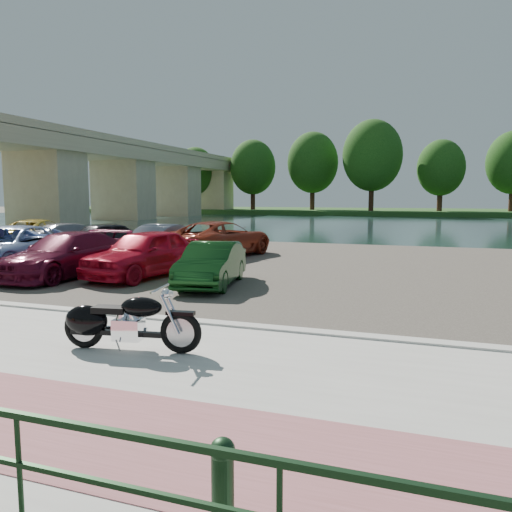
# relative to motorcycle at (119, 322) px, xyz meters

# --- Properties ---
(ground) EXTENTS (200.00, 200.00, 0.00)m
(ground) POSITION_rel_motorcycle_xyz_m (-0.14, 0.04, -0.56)
(ground) COLOR #595447
(ground) RESTS_ON ground
(promenade) EXTENTS (60.00, 6.00, 0.10)m
(promenade) POSITION_rel_motorcycle_xyz_m (-0.14, -0.96, -0.51)
(promenade) COLOR #B9B6AE
(promenade) RESTS_ON ground
(kerb) EXTENTS (60.00, 0.30, 0.14)m
(kerb) POSITION_rel_motorcycle_xyz_m (-0.14, 2.04, -0.49)
(kerb) COLOR #B9B6AE
(kerb) RESTS_ON ground
(parking_lot) EXTENTS (60.00, 18.00, 0.04)m
(parking_lot) POSITION_rel_motorcycle_xyz_m (-0.14, 11.04, -0.54)
(parking_lot) COLOR #443E37
(parking_lot) RESTS_ON ground
(river) EXTENTS (120.00, 40.00, 0.00)m
(river) POSITION_rel_motorcycle_xyz_m (-0.14, 40.04, -0.56)
(river) COLOR #1A2F2E
(river) RESTS_ON ground
(far_bank) EXTENTS (120.00, 24.00, 0.60)m
(far_bank) POSITION_rel_motorcycle_xyz_m (-0.14, 72.04, -0.26)
(far_bank) COLOR #1F491A
(far_bank) RESTS_ON ground
(bridge) EXTENTS (7.00, 56.00, 8.55)m
(bridge) POSITION_rel_motorcycle_xyz_m (-28.14, 41.06, 4.96)
(bridge) COLOR tan
(bridge) RESTS_ON ground
(far_trees) EXTENTS (70.25, 10.68, 12.52)m
(far_trees) POSITION_rel_motorcycle_xyz_m (4.22, 65.83, 6.93)
(far_trees) COLOR #371E14
(far_trees) RESTS_ON far_bank
(motorcycle) EXTENTS (2.32, 0.79, 1.05)m
(motorcycle) POSITION_rel_motorcycle_xyz_m (0.00, 0.00, 0.00)
(motorcycle) COLOR black
(motorcycle) RESTS_ON promenade
(car_2) EXTENTS (3.21, 5.81, 1.54)m
(car_2) POSITION_rel_motorcycle_xyz_m (-8.72, 6.40, 0.25)
(car_2) COLOR #94ABD7
(car_2) RESTS_ON parking_lot
(car_3) EXTENTS (2.15, 4.88, 1.39)m
(car_3) POSITION_rel_motorcycle_xyz_m (-6.13, 6.10, 0.18)
(car_3) COLOR #5D0D26
(car_3) RESTS_ON parking_lot
(car_4) EXTENTS (2.43, 4.65, 1.51)m
(car_4) POSITION_rel_motorcycle_xyz_m (-3.78, 6.89, 0.23)
(car_4) COLOR red
(car_4) RESTS_ON parking_lot
(car_5) EXTENTS (1.93, 3.91, 1.23)m
(car_5) POSITION_rel_motorcycle_xyz_m (-1.14, 6.16, 0.09)
(car_5) COLOR #113E15
(car_5) RESTS_ON parking_lot
(car_6) EXTENTS (3.80, 5.60, 1.42)m
(car_6) POSITION_rel_motorcycle_xyz_m (-13.55, 12.98, 0.19)
(car_6) COLOR gold
(car_6) RESTS_ON parking_lot
(car_7) EXTENTS (3.26, 4.83, 1.30)m
(car_7) POSITION_rel_motorcycle_xyz_m (-11.13, 12.58, 0.13)
(car_7) COLOR gray
(car_7) RESTS_ON parking_lot
(car_8) EXTENTS (2.98, 4.46, 1.41)m
(car_8) POSITION_rel_motorcycle_xyz_m (-8.75, 12.29, 0.18)
(car_8) COLOR black
(car_8) RESTS_ON parking_lot
(car_9) EXTENTS (1.58, 4.16, 1.36)m
(car_9) POSITION_rel_motorcycle_xyz_m (-6.07, 12.43, 0.16)
(car_9) COLOR slate
(car_9) RESTS_ON parking_lot
(car_10) EXTENTS (3.51, 5.78, 1.50)m
(car_10) POSITION_rel_motorcycle_xyz_m (-3.67, 12.66, 0.23)
(car_10) COLOR maroon
(car_10) RESTS_ON parking_lot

